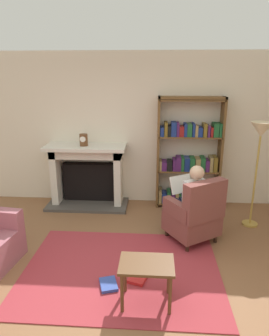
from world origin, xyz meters
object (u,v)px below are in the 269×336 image
Objects in this scene: side_table at (147,270)px; armchair_reading at (195,214)px; mantel_clock at (84,140)px; floor_lamp at (260,139)px; bookshelf at (189,157)px; seated_reader at (191,199)px; fireplace at (88,173)px.

armchair_reading is at bearing 63.34° from side_table.
floor_lamp is (2.78, -0.56, 0.17)m from mantel_clock.
armchair_reading is (1.82, -1.14, -0.81)m from mantel_clock.
mantel_clock is 0.21× the size of armchair_reading.
bookshelf reaches higher than floor_lamp.
floor_lamp reaches higher than armchair_reading.
mantel_clock is 2.13m from seated_reader.
armchair_reading is (-0.01, -1.27, -0.50)m from bookshelf.
mantel_clock is at bearing -175.77° from bookshelf.
floor_lamp is (0.96, 0.57, 0.98)m from armchair_reading.
fireplace is 2.19m from armchair_reading.
fireplace is 1.50× the size of armchair_reading.
mantel_clock is 0.18× the size of seated_reader.
bookshelf is at bearing -127.03° from seated_reader.
side_table is at bearing 34.01° from seated_reader.
armchair_reading is at bearing -34.60° from fireplace.
bookshelf is 1.27m from floor_lamp.
floor_lamp is at bearing 171.61° from seated_reader.
armchair_reading is at bearing -90.65° from bookshelf.
seated_reader is 1.37m from floor_lamp.
armchair_reading is 0.59× the size of floor_lamp.
armchair_reading is 1.73× the size of side_table.
floor_lamp is at bearing -36.43° from bookshelf.
fireplace is 2.78m from side_table.
mantel_clock reaches higher than armchair_reading.
seated_reader is (1.73, -1.14, 0.03)m from fireplace.
mantel_clock is at bearing 168.52° from floor_lamp.
bookshelf reaches higher than side_table.
seated_reader is 1.52m from side_table.
mantel_clock is 2.29m from armchair_reading.
side_table is at bearing 30.15° from armchair_reading.
fireplace is at bearing 166.44° from floor_lamp.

